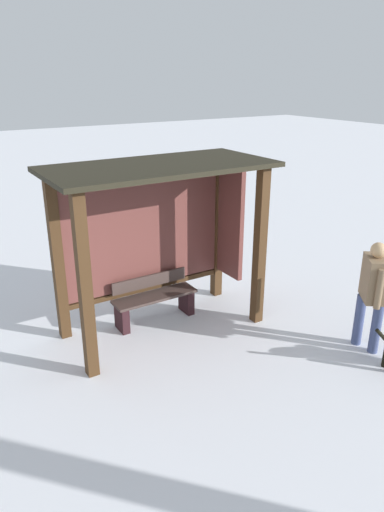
% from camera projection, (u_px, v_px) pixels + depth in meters
% --- Properties ---
extents(ground_plane, '(60.00, 60.00, 0.00)m').
position_uv_depth(ground_plane, '(164.00, 327.00, 7.39)').
color(ground_plane, white).
extents(bus_shelter, '(3.19, 1.56, 2.56)m').
position_uv_depth(bus_shelter, '(161.00, 216.00, 7.00)').
color(bus_shelter, '#412A16').
rests_on(bus_shelter, ground).
extents(bench_left_inside, '(1.36, 0.39, 0.73)m').
position_uv_depth(bench_left_inside, '(154.00, 300.00, 7.50)').
color(bench_left_inside, '#40322D').
rests_on(bench_left_inside, ground).
extents(person_walking, '(0.49, 0.57, 1.62)m').
position_uv_depth(person_walking, '(373.00, 288.00, 6.51)').
color(person_walking, '#846A4D').
rests_on(person_walking, ground).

